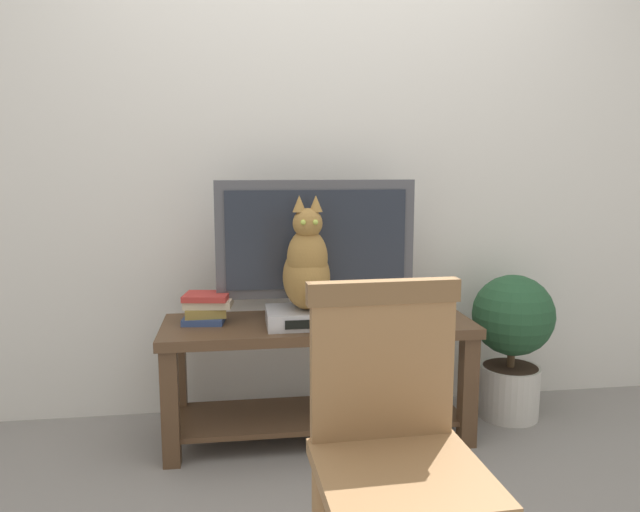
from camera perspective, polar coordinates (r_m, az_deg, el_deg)
name	(u,v)px	position (r m, az deg, el deg)	size (l,w,h in m)	color
ground_plane	(353,499)	(2.38, 3.16, -22.15)	(12.00, 12.00, 0.00)	gray
back_wall	(318,127)	(2.98, -0.23, 12.20)	(7.00, 0.12, 2.80)	silver
tv_stand	(318,359)	(2.69, -0.15, -9.79)	(1.36, 0.46, 0.54)	#513823
tv	(316,245)	(2.66, -0.40, 1.05)	(0.89, 0.20, 0.62)	#4C4C51
media_box	(307,317)	(2.58, -1.29, -5.82)	(0.34, 0.25, 0.07)	#BCBCC1
cat	(307,267)	(2.51, -1.25, -1.06)	(0.21, 0.36, 0.49)	olive
wooden_chair	(393,436)	(1.58, 7.02, -16.74)	(0.42, 0.42, 0.92)	olive
book_stack	(206,307)	(2.66, -10.79, -4.83)	(0.22, 0.18, 0.13)	#33477A
potted_plant	(512,336)	(3.03, 17.87, -7.27)	(0.39, 0.39, 0.70)	beige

